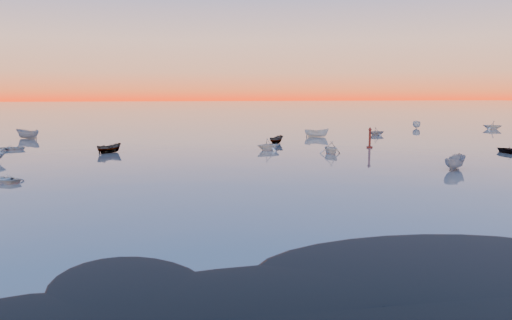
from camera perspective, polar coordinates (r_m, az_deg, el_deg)
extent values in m
plane|color=slate|center=(119.15, -7.35, 4.05)|extent=(600.00, 600.00, 0.00)
imported|color=slate|center=(53.31, 21.73, -1.00)|extent=(3.95, 4.11, 1.39)
imported|color=silver|center=(62.93, 8.56, 0.74)|extent=(3.57, 1.93, 1.20)
cylinder|color=#47130F|center=(70.53, 12.84, 1.42)|extent=(0.84, 0.84, 0.28)
cylinder|color=#47130F|center=(70.42, 12.87, 2.36)|extent=(0.30, 0.30, 2.42)
cone|color=#47130F|center=(70.30, 12.91, 3.53)|extent=(0.56, 0.56, 0.47)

